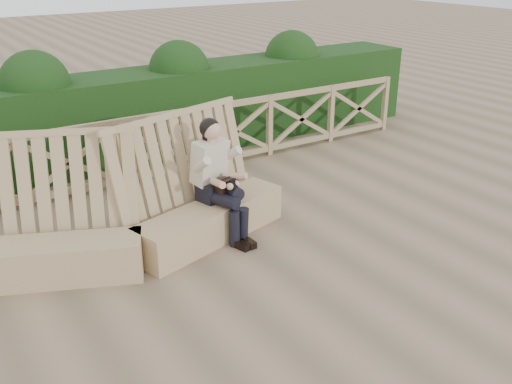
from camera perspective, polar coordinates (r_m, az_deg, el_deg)
ground at (r=6.74m, az=3.00°, el=-7.90°), size 60.00×60.00×0.00m
bench at (r=7.04m, az=-12.52°, el=-3.27°), size 4.28×1.57×1.60m
woman at (r=7.25m, az=-3.88°, el=1.65°), size 0.55×1.00×1.55m
guardrail at (r=9.30m, az=-9.68°, el=4.56°), size 10.10×0.09×1.10m
hedge at (r=10.32m, az=-12.50°, el=7.33°), size 12.00×1.20×1.50m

